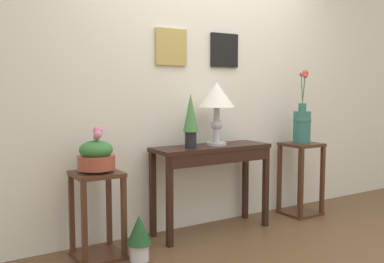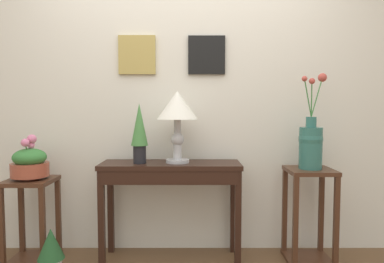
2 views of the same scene
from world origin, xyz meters
name	(u,v)px [view 1 (image 1 of 2)]	position (x,y,z in m)	size (l,w,h in m)	color
back_wall_with_art	(202,72)	(0.00, 1.32, 1.40)	(9.00, 0.13, 2.80)	silver
console_table	(213,161)	(-0.08, 1.04, 0.63)	(1.06, 0.35, 0.76)	black
table_lamp	(217,99)	(-0.03, 1.06, 1.16)	(0.31, 0.31, 0.54)	#B7B7BC
potted_plant_on_console	(191,118)	(-0.31, 1.02, 1.01)	(0.13, 0.13, 0.45)	black
pedestal_stand_left	(97,215)	(-1.13, 1.01, 0.32)	(0.34, 0.34, 0.64)	#472819
planter_bowl_wide_left	(96,155)	(-1.13, 1.00, 0.77)	(0.27, 0.27, 0.34)	#9E4733
pedestal_stand_right	(301,179)	(0.97, 1.02, 0.36)	(0.34, 0.34, 0.72)	#472819
flower_vase_tall_right	(302,122)	(0.97, 1.02, 0.92)	(0.23, 0.19, 0.72)	#2D665B
potted_plant_floor	(139,235)	(-0.90, 0.79, 0.19)	(0.18, 0.18, 0.34)	silver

